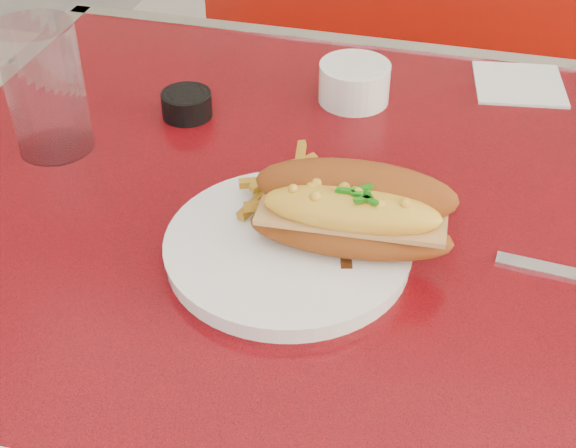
% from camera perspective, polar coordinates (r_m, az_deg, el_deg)
% --- Properties ---
extents(diner_table, '(1.23, 0.83, 0.77)m').
position_cam_1_polar(diner_table, '(0.98, 8.50, -6.80)').
color(diner_table, red).
rests_on(diner_table, ground).
extents(booth_bench_far, '(1.20, 0.51, 0.90)m').
position_cam_1_polar(booth_bench_far, '(1.81, 11.16, 3.65)').
color(booth_bench_far, '#951409').
rests_on(booth_bench_far, ground).
extents(dinner_plate, '(0.27, 0.27, 0.02)m').
position_cam_1_polar(dinner_plate, '(0.80, 0.00, -1.69)').
color(dinner_plate, white).
rests_on(dinner_plate, diner_table).
extents(mac_hoagie, '(0.21, 0.11, 0.09)m').
position_cam_1_polar(mac_hoagie, '(0.78, 4.62, 0.97)').
color(mac_hoagie, '#8F4617').
rests_on(mac_hoagie, dinner_plate).
extents(fries_pile, '(0.15, 0.14, 0.03)m').
position_cam_1_polar(fries_pile, '(0.83, 1.12, 2.14)').
color(fries_pile, gold).
rests_on(fries_pile, dinner_plate).
extents(fork, '(0.06, 0.16, 0.00)m').
position_cam_1_polar(fork, '(0.83, 3.87, 0.63)').
color(fork, silver).
rests_on(fork, dinner_plate).
extents(gravy_ramekin, '(0.12, 0.12, 0.05)m').
position_cam_1_polar(gravy_ramekin, '(1.06, 4.74, 10.08)').
color(gravy_ramekin, white).
rests_on(gravy_ramekin, diner_table).
extents(sauce_cup_left, '(0.08, 0.08, 0.03)m').
position_cam_1_polar(sauce_cup_left, '(1.03, -7.22, 8.52)').
color(sauce_cup_left, black).
rests_on(sauce_cup_left, diner_table).
extents(water_tumbler, '(0.09, 0.09, 0.16)m').
position_cam_1_polar(water_tumbler, '(0.97, -16.86, 9.19)').
color(water_tumbler, '#C2E0FA').
rests_on(water_tumbler, diner_table).
extents(paper_napkin, '(0.13, 0.13, 0.00)m').
position_cam_1_polar(paper_napkin, '(1.15, 16.11, 9.55)').
color(paper_napkin, white).
rests_on(paper_napkin, diner_table).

